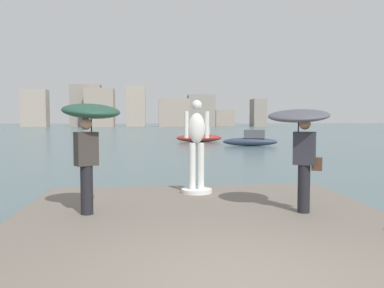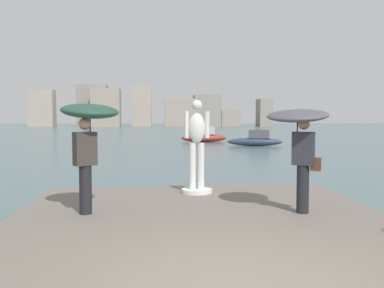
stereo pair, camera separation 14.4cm
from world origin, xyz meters
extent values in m
plane|color=#4C666B|center=(0.00, 40.00, 0.00)|extent=(400.00, 400.00, 0.00)
cube|color=#70665B|center=(0.00, 1.67, 0.20)|extent=(6.76, 9.33, 0.40)
cylinder|color=white|center=(0.13, 5.29, 0.44)|extent=(0.71, 0.71, 0.09)
cylinder|color=white|center=(0.03, 5.29, 1.03)|extent=(0.15, 0.15, 1.08)
cylinder|color=white|center=(0.23, 5.29, 1.03)|extent=(0.15, 0.15, 1.08)
ellipsoid|color=white|center=(0.13, 5.29, 1.91)|extent=(0.38, 0.26, 0.69)
sphere|color=white|center=(0.13, 5.29, 2.43)|extent=(0.24, 0.24, 0.24)
cylinder|color=white|center=(-0.11, 5.29, 1.98)|extent=(0.10, 0.10, 0.62)
cylinder|color=white|center=(0.37, 5.29, 1.98)|extent=(0.10, 0.10, 0.62)
cylinder|color=black|center=(-2.07, 3.33, 0.84)|extent=(0.22, 0.22, 0.88)
cube|color=#38332D|center=(-2.07, 3.33, 1.58)|extent=(0.45, 0.40, 0.60)
sphere|color=tan|center=(-2.07, 3.33, 2.02)|extent=(0.21, 0.21, 0.21)
cylinder|color=#262626|center=(-1.99, 3.43, 1.91)|extent=(0.02, 0.02, 0.56)
ellipsoid|color=#234738|center=(-1.99, 3.43, 2.26)|extent=(1.43, 1.44, 0.38)
cylinder|color=black|center=(1.86, 3.09, 0.84)|extent=(0.22, 0.22, 0.88)
cube|color=#2D2D38|center=(1.86, 3.09, 1.58)|extent=(0.45, 0.39, 0.60)
sphere|color=#A87A5B|center=(1.86, 3.09, 2.02)|extent=(0.21, 0.21, 0.21)
cylinder|color=#262626|center=(1.77, 3.18, 1.88)|extent=(0.02, 0.02, 0.49)
ellipsoid|color=#4C4C56|center=(1.77, 3.18, 2.17)|extent=(1.52, 1.53, 0.35)
cube|color=#513323|center=(2.06, 3.00, 1.30)|extent=(0.21, 0.17, 0.24)
ellipsoid|color=#2D384C|center=(6.92, 27.90, 0.33)|extent=(4.47, 1.77, 0.67)
cube|color=#4C4C51|center=(7.24, 27.84, 0.96)|extent=(1.72, 1.00, 0.68)
ellipsoid|color=#9E2D28|center=(3.51, 34.00, 0.39)|extent=(4.39, 1.57, 0.77)
cube|color=#B2ADA3|center=(3.83, 34.02, 1.09)|extent=(1.28, 1.08, 0.74)
cube|color=#A89989|center=(-36.87, 125.50, 5.69)|extent=(7.61, 4.82, 11.39)
cube|color=gray|center=(-21.98, 128.96, 6.64)|extent=(9.39, 6.05, 13.28)
cube|color=gray|center=(-16.87, 122.48, 5.84)|extent=(8.71, 6.00, 11.68)
cube|color=#A89989|center=(-6.02, 126.85, 6.41)|extent=(5.93, 6.58, 12.81)
cube|color=gray|center=(5.89, 122.76, 4.33)|extent=(9.52, 4.66, 8.67)
cube|color=gray|center=(14.51, 124.39, 4.97)|extent=(8.27, 7.40, 9.95)
cube|color=gray|center=(22.89, 129.34, 2.72)|extent=(6.24, 5.36, 5.43)
cube|color=gray|center=(33.63, 126.31, 4.43)|extent=(4.22, 6.31, 8.87)
camera|label=1|loc=(-0.89, -4.02, 2.10)|focal=37.97mm
camera|label=2|loc=(-0.75, -4.04, 2.10)|focal=37.97mm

